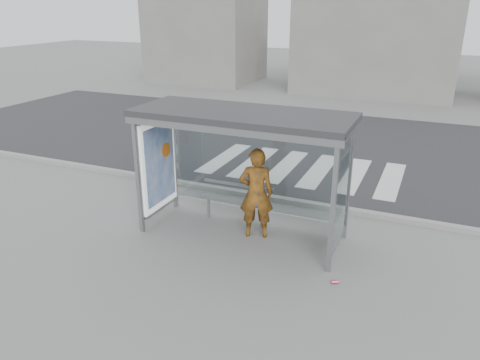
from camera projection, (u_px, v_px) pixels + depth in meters
name	position (u px, v px, depth m)	size (l,w,h in m)	color
ground	(242.00, 234.00, 9.82)	(80.00, 80.00, 0.00)	slate
road	(323.00, 146.00, 15.82)	(30.00, 10.00, 0.01)	#27272A
curb	(273.00, 198.00, 11.47)	(30.00, 0.18, 0.12)	gray
crosswalk	(302.00, 168.00, 13.67)	(5.55, 3.00, 0.00)	silver
bus_shelter	(226.00, 141.00, 9.29)	(4.25, 1.65, 2.62)	gray
building_left	(206.00, 29.00, 27.87)	(6.00, 5.00, 6.00)	slate
building_center	(377.00, 44.00, 24.35)	(8.00, 5.00, 5.00)	slate
person	(256.00, 193.00, 9.43)	(0.69, 0.46, 1.90)	orange
bench	(235.00, 201.00, 10.20)	(1.65, 0.31, 0.85)	slate
soda_can	(335.00, 282.00, 8.09)	(0.06, 0.06, 0.12)	#D93F79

